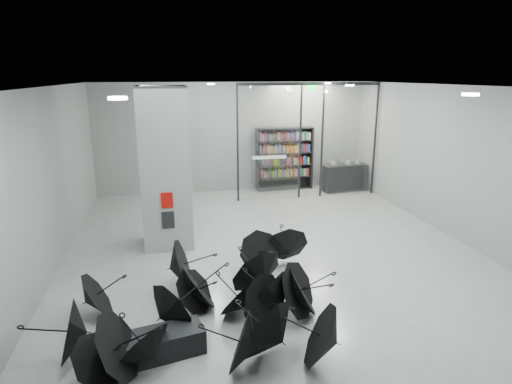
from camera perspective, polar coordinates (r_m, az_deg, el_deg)
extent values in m
plane|color=gray|center=(10.01, 3.48, -9.91)|extent=(14.00, 14.00, 0.00)
cube|color=gray|center=(9.06, 3.90, 13.64)|extent=(10.00, 14.00, 0.02)
cube|color=slate|center=(16.07, -2.97, 7.20)|extent=(10.00, 0.02, 4.00)
cube|color=slate|center=(9.37, -27.28, -0.37)|extent=(0.02, 14.00, 4.00)
cube|color=slate|center=(11.68, 28.09, 2.34)|extent=(0.02, 14.00, 4.00)
cube|color=slate|center=(10.96, -11.89, 3.08)|extent=(1.20, 1.20, 4.00)
cube|color=#A50A07|center=(10.52, -11.69, -1.08)|extent=(0.28, 0.04, 0.38)
cube|color=black|center=(10.66, -11.54, -3.65)|extent=(0.30, 0.03, 0.42)
cube|color=#0CE533|center=(14.84, 7.44, 13.49)|extent=(0.30, 0.06, 0.15)
cube|color=silver|center=(14.81, 1.78, 6.52)|extent=(2.20, 0.02, 3.95)
cube|color=silver|center=(15.73, 12.18, 6.71)|extent=(2.00, 0.02, 3.95)
cube|color=black|center=(14.59, -2.45, 6.38)|extent=(0.06, 0.06, 4.00)
cube|color=black|center=(15.10, 5.88, 6.62)|extent=(0.06, 0.06, 4.00)
cube|color=black|center=(15.36, 8.74, 6.67)|extent=(0.06, 0.06, 4.00)
cube|color=black|center=(16.16, 15.45, 6.72)|extent=(0.06, 0.06, 4.00)
cube|color=black|center=(15.03, 7.21, 14.01)|extent=(5.00, 0.08, 0.10)
cube|color=black|center=(7.28, -12.20, -18.95)|extent=(1.35, 0.80, 0.40)
cube|color=black|center=(16.60, 11.51, 1.91)|extent=(1.74, 0.86, 1.00)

